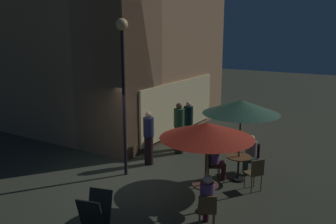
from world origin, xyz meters
name	(u,v)px	position (x,y,z in m)	size (l,w,h in m)	color
ground_plane	(124,179)	(0.00, 0.00, 0.00)	(60.00, 60.00, 0.00)	#34372A
cafe_building	(112,18)	(3.81, 3.45, 4.79)	(7.99, 8.10, 9.60)	#A47753
street_lamp_near_corner	(123,66)	(0.33, 0.18, 3.33)	(0.35, 0.35, 4.68)	black
menu_sandwich_board	(95,214)	(-2.65, -1.34, 0.48)	(0.77, 0.70, 0.94)	#252620
cafe_table_0	(205,193)	(-0.47, -2.90, 0.49)	(0.64, 0.64, 0.71)	black
cafe_table_1	(238,163)	(1.73, -2.92, 0.55)	(0.74, 0.74, 0.75)	black
patio_umbrella_0	(207,131)	(-0.47, -2.90, 2.06)	(2.23, 2.23, 2.25)	black
patio_umbrella_1	(241,107)	(1.73, -2.92, 2.22)	(2.19, 2.19, 2.43)	black
cafe_chair_0	(207,208)	(-1.22, -3.31, 0.53)	(0.54, 0.54, 0.86)	brown
cafe_chair_1	(252,155)	(2.60, -3.03, 0.55)	(0.46, 0.46, 0.92)	black
cafe_chair_2	(211,163)	(1.32, -2.22, 0.52)	(0.53, 0.53, 0.85)	#563F15
cafe_chair_3	(255,172)	(1.26, -3.58, 0.58)	(0.56, 0.56, 0.94)	brown
patron_seated_0	(207,197)	(-1.10, -3.25, 0.72)	(0.52, 0.46, 1.29)	#471727
patron_seated_1	(250,152)	(2.46, -3.02, 0.69)	(0.55, 0.40, 1.20)	#2A3D31
patron_seated_2	(216,158)	(1.39, -2.34, 0.68)	(0.46, 0.52, 1.20)	#552228
patron_standing_3	(188,125)	(3.58, -0.23, 0.90)	(0.36, 0.36, 1.78)	#36503C
patron_standing_4	(149,138)	(1.42, 0.07, 0.90)	(0.35, 0.35, 1.79)	black
patron_standing_5	(179,128)	(2.90, -0.22, 0.93)	(0.37, 0.37, 1.85)	black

